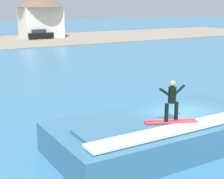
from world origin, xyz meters
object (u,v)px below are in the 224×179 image
at_px(surfer, 172,98).
at_px(car_far_shore, 39,34).
at_px(wave_crest, 160,132).
at_px(surfboard, 171,121).
at_px(house_gabled_white, 40,12).

distance_m(surfer, car_far_shore, 51.03).
xyz_separation_m(wave_crest, surfer, (-0.13, -0.80, 1.72)).
bearing_deg(surfer, wave_crest, 81.07).
relative_size(surfboard, house_gabled_white, 0.24).
height_order(surfboard, surfer, surfer).
distance_m(wave_crest, car_far_shore, 50.21).
distance_m(car_far_shore, house_gabled_white, 4.67).
bearing_deg(wave_crest, surfer, -98.93).
distance_m(wave_crest, surfboard, 1.14).
relative_size(surfer, car_far_shore, 0.37).
relative_size(wave_crest, surfboard, 4.46).
xyz_separation_m(surfer, car_far_shore, (11.80, 49.63, -1.43)).
relative_size(wave_crest, house_gabled_white, 1.08).
relative_size(wave_crest, surfer, 5.70).
distance_m(surfboard, house_gabled_white, 53.71).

